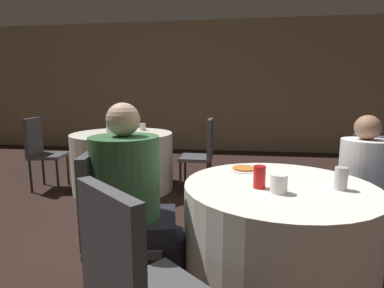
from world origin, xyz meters
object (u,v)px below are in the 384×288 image
(table_near, at_px, (276,246))
(person_white_shirt, at_px, (355,193))
(chair_far_west, at_px, (41,147))
(soda_can_silver, at_px, (341,178))
(soda_can_red, at_px, (259,177))
(person_green_jacket, at_px, (137,208))
(chair_far_east, at_px, (203,149))
(table_far, at_px, (123,161))
(chair_near_west, at_px, (109,219))
(pizza_plate_near, at_px, (244,169))
(chair_near_northeast, at_px, (369,188))
(bottle_far, at_px, (110,125))
(chair_near_southwest, at_px, (133,284))

(table_near, height_order, person_white_shirt, person_white_shirt)
(table_near, xyz_separation_m, chair_far_west, (-2.76, 1.86, 0.19))
(chair_far_west, relative_size, person_white_shirt, 0.85)
(soda_can_silver, bearing_deg, soda_can_red, -175.99)
(person_green_jacket, xyz_separation_m, soda_can_silver, (1.09, 0.11, 0.18))
(chair_far_west, distance_m, chair_far_east, 2.13)
(chair_far_west, relative_size, soda_can_silver, 7.74)
(table_far, bearing_deg, soda_can_silver, -46.00)
(person_white_shirt, bearing_deg, chair_near_west, 74.87)
(chair_far_east, distance_m, soda_can_red, 2.17)
(pizza_plate_near, xyz_separation_m, soda_can_silver, (0.50, -0.35, 0.05))
(table_near, distance_m, person_green_jacket, 0.84)
(person_green_jacket, relative_size, soda_can_red, 9.88)
(chair_far_east, bearing_deg, chair_near_west, 173.08)
(person_green_jacket, bearing_deg, soda_can_red, 85.32)
(chair_near_northeast, bearing_deg, soda_can_red, 89.39)
(bottle_far, bearing_deg, chair_near_northeast, -26.17)
(person_white_shirt, height_order, soda_can_red, person_white_shirt)
(table_far, xyz_separation_m, pizza_plate_near, (1.51, -1.73, 0.38))
(chair_near_southwest, xyz_separation_m, pizza_plate_near, (0.43, 1.03, 0.19))
(table_near, bearing_deg, person_green_jacket, -168.32)
(person_white_shirt, xyz_separation_m, pizza_plate_near, (-0.79, -0.19, 0.19))
(soda_can_red, bearing_deg, chair_near_west, -172.12)
(chair_near_northeast, bearing_deg, bottle_far, 24.69)
(person_green_jacket, bearing_deg, chair_near_southwest, 4.76)
(table_far, bearing_deg, person_white_shirt, -33.77)
(table_near, bearing_deg, pizza_plate_near, 121.56)
(chair_near_west, height_order, pizza_plate_near, chair_near_west)
(table_far, xyz_separation_m, person_white_shirt, (2.30, -1.54, 0.19))
(table_near, relative_size, soda_can_silver, 8.79)
(pizza_plate_near, distance_m, soda_can_red, 0.39)
(soda_can_silver, bearing_deg, pizza_plate_near, 144.66)
(soda_can_red, bearing_deg, chair_far_west, 143.64)
(pizza_plate_near, bearing_deg, table_far, 131.20)
(chair_far_west, bearing_deg, bottle_far, 79.42)
(soda_can_silver, bearing_deg, person_green_jacket, -174.17)
(table_far, distance_m, soda_can_red, 2.67)
(soda_can_silver, bearing_deg, chair_near_northeast, 56.67)
(table_far, height_order, pizza_plate_near, pizza_plate_near)
(soda_can_red, bearing_deg, chair_far_east, 103.77)
(chair_near_west, height_order, person_white_shirt, person_white_shirt)
(chair_far_east, xyz_separation_m, pizza_plate_near, (0.44, -1.71, 0.19))
(table_near, distance_m, table_far, 2.65)
(chair_far_east, distance_m, pizza_plate_near, 1.78)
(chair_far_west, relative_size, person_green_jacket, 0.78)
(chair_near_west, xyz_separation_m, chair_near_southwest, (0.32, -0.54, 0.00))
(chair_near_northeast, distance_m, bottle_far, 2.82)
(chair_far_west, bearing_deg, person_white_shirt, 58.73)
(chair_near_southwest, xyz_separation_m, person_white_shirt, (1.22, 1.22, -0.00))
(table_far, height_order, soda_can_silver, soda_can_silver)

